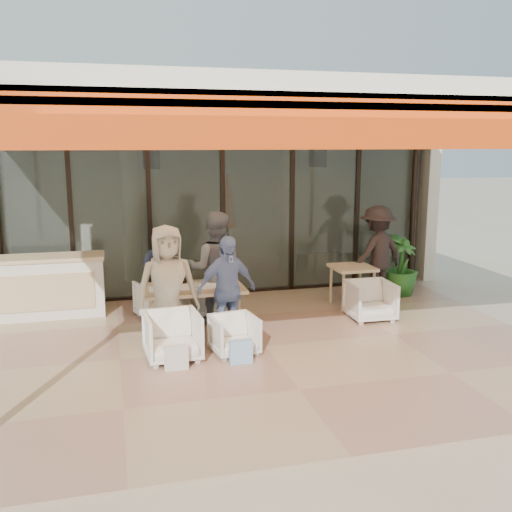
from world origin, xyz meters
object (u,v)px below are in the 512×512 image
Objects in this scene: side_table at (352,272)px; diner_cream at (167,287)px; chair_near_left at (172,334)px; side_chair at (371,299)px; standing_woman at (377,253)px; diner_grey at (215,269)px; host_counter at (48,286)px; chair_near_right at (234,333)px; dining_table at (193,291)px; diner_periwinkle at (227,290)px; chair_far_left at (160,298)px; diner_navy at (162,279)px; chair_far_right at (210,297)px; potted_palm at (401,266)px.

diner_cream is at bearing -160.01° from side_table.
diner_cream is at bearing 85.92° from chair_near_left.
side_chair is 0.41× the size of standing_woman.
diner_grey is at bearing -172.92° from side_table.
host_counter is 3.58m from chair_near_right.
diner_periwinkle is at bearing -46.97° from dining_table.
diner_grey is at bearing 171.56° from side_chair.
standing_woman is (3.57, 1.17, 0.19)m from dining_table.
standing_woman reaches higher than dining_table.
side_chair is (3.32, 0.46, -0.52)m from diner_cream.
dining_table is 0.64m from diner_cream.
side_table is at bearing 91.65° from side_chair.
side_table is (3.32, -0.19, 0.29)m from chair_far_left.
host_counter is 2.84m from diner_grey.
diner_grey reaches higher than standing_woman.
standing_woman reaches higher than host_counter.
chair_far_left is at bearing 176.70° from side_table.
chair_far_left is 0.66m from diner_navy.
diner_grey is 1.04× the size of standing_woman.
chair_near_left is 0.46× the size of diner_navy.
chair_far_right is 2.66m from side_chair.
chair_far_right is 1.09m from diner_navy.
diner_cream is (-0.41, -0.46, 0.19)m from dining_table.
diner_cream is at bearing 140.79° from chair_near_right.
host_counter is 2.07m from diner_navy.
potted_palm reaches higher than host_counter.
standing_woman is (5.77, -0.30, 0.34)m from host_counter.
standing_woman is at bearing 25.59° from chair_near_right.
dining_table is at bearing -33.80° from host_counter.
diner_navy is 0.85m from diner_grey.
dining_table is 0.65m from diner_grey.
side_chair is at bearing 145.19° from chair_far_left.
potted_palm reaches higher than chair_near_left.
diner_cream is 1.01× the size of standing_woman.
dining_table is 3.00m from side_table.
diner_periwinkle is at bearing 26.69° from chair_near_left.
diner_cream reaches higher than chair_far_right.
chair_near_right is 0.84× the size of side_chair.
host_counter is 1.05× the size of diner_cream.
diner_grey reaches higher than side_chair.
chair_far_right is 1.01× the size of chair_near_right.
side_table reaches higher than chair_near_right.
diner_grey reaches higher than chair_far_left.
diner_cream is 0.85m from diner_periwinkle.
diner_navy is at bearing 116.94° from diner_periwinkle.
potted_palm is (6.32, -0.20, 0.05)m from host_counter.
chair_near_left is (-0.84, -1.90, 0.06)m from chair_far_right.
host_counter is 2.48× the size of side_table.
chair_far_right is 1.48m from diner_periwinkle.
host_counter is 5.78m from standing_woman.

